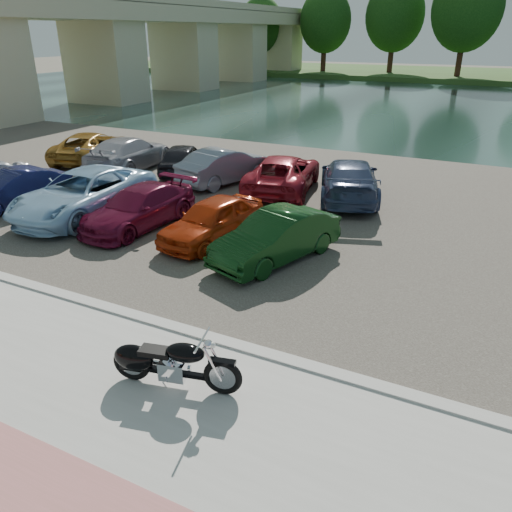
# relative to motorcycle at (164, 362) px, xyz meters

# --- Properties ---
(ground) EXTENTS (200.00, 200.00, 0.00)m
(ground) POSITION_rel_motorcycle_xyz_m (0.62, -0.42, -0.56)
(ground) COLOR #595447
(ground) RESTS_ON ground
(promenade) EXTENTS (60.00, 6.00, 0.10)m
(promenade) POSITION_rel_motorcycle_xyz_m (0.62, -1.42, -0.51)
(promenade) COLOR #A9A79F
(promenade) RESTS_ON ground
(kerb) EXTENTS (60.00, 0.30, 0.14)m
(kerb) POSITION_rel_motorcycle_xyz_m (0.62, 1.58, -0.49)
(kerb) COLOR #A9A79F
(kerb) RESTS_ON ground
(parking_lot) EXTENTS (60.00, 18.00, 0.04)m
(parking_lot) POSITION_rel_motorcycle_xyz_m (0.62, 10.58, -0.54)
(parking_lot) COLOR #3C3731
(parking_lot) RESTS_ON ground
(river) EXTENTS (120.00, 40.00, 0.00)m
(river) POSITION_rel_motorcycle_xyz_m (0.62, 39.58, -0.56)
(river) COLOR #182B26
(river) RESTS_ON ground
(far_bank) EXTENTS (120.00, 24.00, 0.60)m
(far_bank) POSITION_rel_motorcycle_xyz_m (0.62, 71.58, -0.26)
(far_bank) COLOR #2B4C1B
(far_bank) RESTS_ON ground
(bridge) EXTENTS (7.00, 56.00, 8.55)m
(bridge) POSITION_rel_motorcycle_xyz_m (-27.38, 40.60, 4.96)
(bridge) COLOR #C9B88C
(bridge) RESTS_ON ground
(motorcycle) EXTENTS (2.30, 0.91, 1.05)m
(motorcycle) POSITION_rel_motorcycle_xyz_m (0.00, 0.00, 0.00)
(motorcycle) COLOR black
(motorcycle) RESTS_ON promenade
(car_1) EXTENTS (2.10, 4.08, 1.28)m
(car_1) POSITION_rel_motorcycle_xyz_m (-10.51, 5.70, 0.12)
(car_1) COLOR #151742
(car_1) RESTS_ON parking_lot
(car_2) EXTENTS (2.55, 5.40, 1.49)m
(car_2) POSITION_rel_motorcycle_xyz_m (-7.70, 6.14, 0.22)
(car_2) COLOR #9DC5E4
(car_2) RESTS_ON parking_lot
(car_3) EXTENTS (2.05, 4.38, 1.24)m
(car_3) POSITION_rel_motorcycle_xyz_m (-5.40, 6.11, 0.10)
(car_3) COLOR maroon
(car_3) RESTS_ON parking_lot
(car_4) EXTENTS (2.03, 3.89, 1.26)m
(car_4) POSITION_rel_motorcycle_xyz_m (-2.73, 6.14, 0.11)
(car_4) COLOR #AD2E0B
(car_4) RESTS_ON parking_lot
(car_5) EXTENTS (2.56, 4.18, 1.30)m
(car_5) POSITION_rel_motorcycle_xyz_m (-0.49, 5.72, 0.13)
(car_5) COLOR black
(car_5) RESTS_ON parking_lot
(car_6) EXTENTS (3.56, 5.33, 1.36)m
(car_6) POSITION_rel_motorcycle_xyz_m (-12.99, 12.12, 0.16)
(car_6) COLOR #A16F25
(car_6) RESTS_ON parking_lot
(car_7) EXTENTS (2.59, 5.18, 1.44)m
(car_7) POSITION_rel_motorcycle_xyz_m (-10.36, 11.64, 0.20)
(car_7) COLOR #A09EA7
(car_7) RESTS_ON parking_lot
(car_8) EXTENTS (2.79, 4.10, 1.30)m
(car_8) POSITION_rel_motorcycle_xyz_m (-7.84, 12.17, 0.13)
(car_8) COLOR black
(car_8) RESTS_ON parking_lot
(car_9) EXTENTS (2.58, 4.49, 1.40)m
(car_9) POSITION_rel_motorcycle_xyz_m (-5.46, 11.69, 0.18)
(car_9) COLOR slate
(car_9) RESTS_ON parking_lot
(car_10) EXTENTS (3.22, 5.31, 1.38)m
(car_10) POSITION_rel_motorcycle_xyz_m (-2.91, 11.71, 0.17)
(car_10) COLOR maroon
(car_10) RESTS_ON parking_lot
(car_11) EXTENTS (3.53, 5.40, 1.45)m
(car_11) POSITION_rel_motorcycle_xyz_m (-0.34, 11.86, 0.21)
(car_11) COLOR navy
(car_11) RESTS_ON parking_lot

